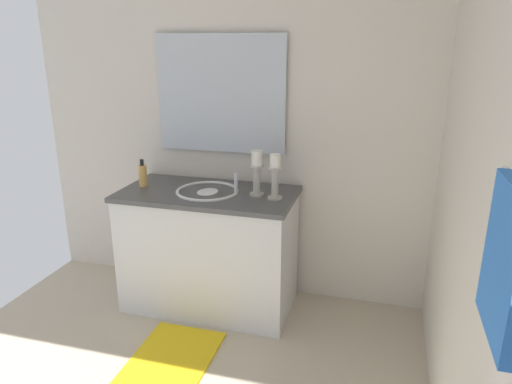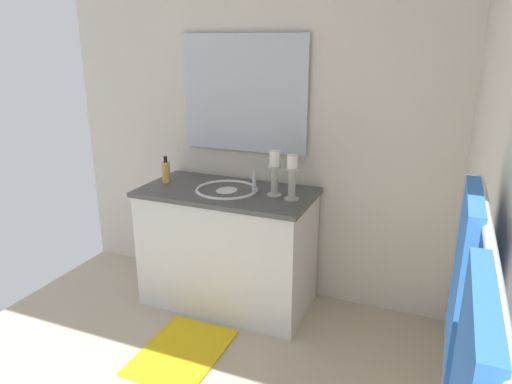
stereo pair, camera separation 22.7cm
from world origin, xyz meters
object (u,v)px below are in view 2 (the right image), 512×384
object	(u,v)px
soap_bottle	(166,172)
candle_holder_short	(275,172)
vanity_cabinet	(228,247)
towel_near_vanity	(463,276)
towel_bar	(490,245)
sink_basin	(227,196)
bath_mat	(182,352)
mirror	(244,94)
candle_holder_tall	(292,176)

from	to	relation	value
soap_bottle	candle_holder_short	bearing A→B (deg)	91.12
vanity_cabinet	towel_near_vanity	size ratio (longest dim) A/B	3.12
soap_bottle	towel_bar	distance (m)	2.60
towel_near_vanity	sink_basin	bearing A→B (deg)	-140.13
towel_bar	bath_mat	xyz separation A→B (m)	(-1.17, -1.35, -1.40)
candle_holder_short	bath_mat	xyz separation A→B (m)	(0.64, -0.32, -0.94)
mirror	candle_holder_short	size ratio (longest dim) A/B	3.09
soap_bottle	towel_near_vanity	xyz separation A→B (m)	(1.59, 1.78, 0.37)
sink_basin	candle_holder_short	world-z (taller)	candle_holder_short
towel_near_vanity	towel_bar	bearing A→B (deg)	4.98
vanity_cabinet	sink_basin	size ratio (longest dim) A/B	2.79
mirror	bath_mat	world-z (taller)	mirror
candle_holder_short	bath_mat	distance (m)	1.18
towel_near_vanity	bath_mat	size ratio (longest dim) A/B	0.60
vanity_cabinet	soap_bottle	size ratio (longest dim) A/B	6.24
vanity_cabinet	bath_mat	size ratio (longest dim) A/B	1.87
vanity_cabinet	mirror	distance (m)	1.02
vanity_cabinet	soap_bottle	xyz separation A→B (m)	(-0.00, -0.45, 0.47)
sink_basin	towel_near_vanity	bearing A→B (deg)	39.87
sink_basin	bath_mat	world-z (taller)	sink_basin
candle_holder_tall	bath_mat	xyz separation A→B (m)	(0.61, -0.44, -0.94)
mirror	vanity_cabinet	bearing A→B (deg)	-0.01
candle_holder_tall	towel_near_vanity	xyz separation A→B (m)	(1.57, 0.89, 0.30)
mirror	bath_mat	bearing A→B (deg)	0.00
sink_basin	soap_bottle	size ratio (longest dim) A/B	2.23
towel_bar	candle_holder_tall	bearing A→B (deg)	-153.02
candle_holder_tall	towel_near_vanity	distance (m)	1.83
candle_holder_short	mirror	bearing A→B (deg)	-129.50
towel_bar	vanity_cabinet	bearing A→B (deg)	-143.14
sink_basin	candle_holder_tall	xyz separation A→B (m)	(0.02, 0.44, 0.18)
mirror	candle_holder_short	xyz separation A→B (m)	(0.26, 0.32, -0.43)
vanity_cabinet	soap_bottle	bearing A→B (deg)	-90.31
towel_bar	bath_mat	bearing A→B (deg)	-131.00
soap_bottle	vanity_cabinet	bearing A→B (deg)	89.69
candle_holder_tall	candle_holder_short	bearing A→B (deg)	-106.72
candle_holder_tall	towel_near_vanity	bearing A→B (deg)	29.46
mirror	soap_bottle	xyz separation A→B (m)	(0.28, -0.45, -0.50)
candle_holder_tall	bath_mat	distance (m)	1.20
bath_mat	vanity_cabinet	bearing A→B (deg)	-180.00
candle_holder_tall	bath_mat	size ratio (longest dim) A/B	0.46
soap_bottle	bath_mat	size ratio (longest dim) A/B	0.30
towel_near_vanity	vanity_cabinet	bearing A→B (deg)	-140.10
mirror	candle_holder_short	bearing A→B (deg)	50.50
candle_holder_short	sink_basin	bearing A→B (deg)	-86.86
mirror	towel_near_vanity	distance (m)	2.30
candle_holder_tall	soap_bottle	distance (m)	0.90
soap_bottle	bath_mat	bearing A→B (deg)	35.66
mirror	towel_bar	xyz separation A→B (m)	(2.07, 1.35, 0.02)
bath_mat	sink_basin	bearing A→B (deg)	179.91
towel_near_vanity	bath_mat	bearing A→B (deg)	-125.96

